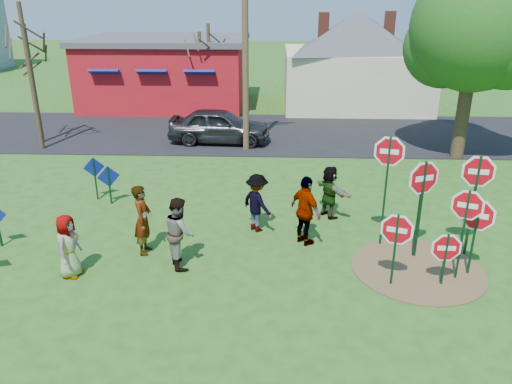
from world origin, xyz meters
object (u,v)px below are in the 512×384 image
(stop_sign_a, at_px, (396,235))
(person_a, at_px, (68,246))
(utility_pole, at_px, (245,44))
(suv, at_px, (219,126))
(stop_sign_c, at_px, (466,215))
(leafy_tree, at_px, (479,34))
(stop_sign_d, at_px, (477,181))
(stop_sign_b, at_px, (388,163))
(person_b, at_px, (143,220))

(stop_sign_a, relative_size, person_a, 1.22)
(person_a, distance_m, utility_pole, 11.54)
(suv, bearing_deg, stop_sign_c, -145.25)
(utility_pole, distance_m, leafy_tree, 8.85)
(utility_pole, bearing_deg, stop_sign_d, -55.35)
(stop_sign_a, relative_size, stop_sign_d, 0.68)
(stop_sign_d, distance_m, suv, 12.48)
(stop_sign_b, height_order, leafy_tree, leafy_tree)
(leafy_tree, bearing_deg, stop_sign_c, -108.92)
(stop_sign_b, height_order, stop_sign_c, stop_sign_b)
(stop_sign_b, bearing_deg, leafy_tree, 73.42)
(stop_sign_c, bearing_deg, person_b, -165.28)
(utility_pole, bearing_deg, stop_sign_b, -64.13)
(suv, height_order, leafy_tree, leafy_tree)
(suv, bearing_deg, utility_pole, -125.17)
(leafy_tree, bearing_deg, suv, 170.29)
(person_b, distance_m, leafy_tree, 14.33)
(stop_sign_a, xyz_separation_m, stop_sign_b, (0.12, 1.99, 1.02))
(stop_sign_a, relative_size, person_b, 1.03)
(person_a, height_order, utility_pole, utility_pole)
(stop_sign_a, relative_size, leafy_tree, 0.25)
(suv, distance_m, utility_pole, 3.92)
(person_a, distance_m, leafy_tree, 16.21)
(stop_sign_d, xyz_separation_m, utility_pole, (-6.19, 8.96, 2.34))
(suv, bearing_deg, stop_sign_b, -147.25)
(stop_sign_a, distance_m, stop_sign_b, 2.24)
(stop_sign_a, height_order, stop_sign_b, stop_sign_b)
(stop_sign_b, distance_m, person_b, 6.40)
(suv, bearing_deg, person_a, 171.63)
(person_a, bearing_deg, stop_sign_c, -81.18)
(person_a, bearing_deg, stop_sign_a, -83.34)
(person_b, relative_size, utility_pole, 0.22)
(stop_sign_a, bearing_deg, leafy_tree, 81.77)
(stop_sign_b, xyz_separation_m, stop_sign_d, (2.08, -0.48, -0.26))
(stop_sign_a, distance_m, stop_sign_d, 2.78)
(person_a, bearing_deg, stop_sign_d, -74.34)
(stop_sign_a, xyz_separation_m, person_b, (-6.09, 1.31, -0.35))
(stop_sign_b, relative_size, utility_pole, 0.38)
(stop_sign_b, relative_size, leafy_tree, 0.42)
(utility_pole, bearing_deg, person_a, -109.04)
(person_a, bearing_deg, person_b, -43.43)
(suv, relative_size, leafy_tree, 0.59)
(stop_sign_a, distance_m, person_a, 7.59)
(stop_sign_c, height_order, stop_sign_d, stop_sign_d)
(stop_sign_b, height_order, stop_sign_d, stop_sign_b)
(suv, bearing_deg, leafy_tree, -96.45)
(utility_pole, xyz_separation_m, leafy_tree, (8.81, -0.73, 0.48))
(stop_sign_b, bearing_deg, person_b, -159.16)
(stop_sign_a, height_order, person_b, stop_sign_a)
(stop_sign_d, bearing_deg, stop_sign_b, 176.59)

